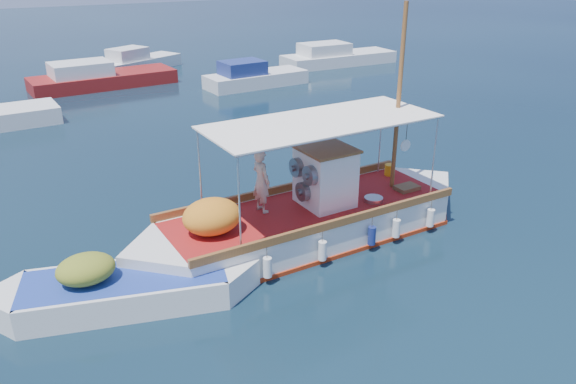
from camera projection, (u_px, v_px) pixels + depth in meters
name	position (u px, v px, depth m)	size (l,w,h in m)	color
ground	(307.00, 240.00, 16.07)	(160.00, 160.00, 0.00)	black
fishing_caique	(306.00, 221.00, 15.87)	(10.80, 3.36, 6.59)	white
dinghy	(123.00, 291.00, 13.06)	(6.20, 2.82, 1.56)	white
bg_boat_n	(99.00, 79.00, 33.73)	(8.62, 3.54, 1.80)	maroon
bg_boat_ne	(253.00, 78.00, 33.94)	(6.38, 2.72, 1.80)	silver
bg_boat_e	(336.00, 58.00, 40.33)	(8.40, 2.65, 1.80)	silver
bg_boat_far_n	(137.00, 63.00, 38.49)	(6.31, 4.55, 1.80)	silver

